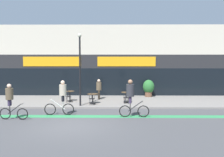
{
  "coord_description": "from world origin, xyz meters",
  "views": [
    {
      "loc": [
        2.23,
        -12.95,
        3.48
      ],
      "look_at": [
        2.03,
        6.86,
        1.88
      ],
      "focal_mm": 42.0,
      "sensor_mm": 36.0,
      "label": 1
    }
  ],
  "objects_px": {
    "cafe_chair_2_near": "(126,97)",
    "cyclist_2": "(11,99)",
    "bistro_table_2": "(126,95)",
    "cyclist_0": "(62,95)",
    "cyclist_1": "(131,95)",
    "cafe_chair_1_near": "(92,98)",
    "lamp_post": "(80,64)",
    "bistro_table_0": "(70,94)",
    "bistro_table_1": "(92,96)",
    "pedestrian_near_end": "(99,87)",
    "planter_pot": "(149,88)",
    "cafe_chair_0_near": "(68,96)"
  },
  "relations": [
    {
      "from": "lamp_post",
      "to": "pedestrian_near_end",
      "type": "xyz_separation_m",
      "value": [
        1.13,
        2.87,
        -1.94
      ]
    },
    {
      "from": "bistro_table_2",
      "to": "cyclist_2",
      "type": "relative_size",
      "value": 0.38
    },
    {
      "from": "cafe_chair_2_near",
      "to": "cyclist_2",
      "type": "distance_m",
      "value": 8.0
    },
    {
      "from": "cafe_chair_2_near",
      "to": "pedestrian_near_end",
      "type": "relative_size",
      "value": 0.56
    },
    {
      "from": "cafe_chair_1_near",
      "to": "cyclist_1",
      "type": "relative_size",
      "value": 0.41
    },
    {
      "from": "cyclist_1",
      "to": "bistro_table_2",
      "type": "bearing_deg",
      "value": 93.07
    },
    {
      "from": "pedestrian_near_end",
      "to": "bistro_table_2",
      "type": "bearing_deg",
      "value": 131.6
    },
    {
      "from": "bistro_table_0",
      "to": "lamp_post",
      "type": "bearing_deg",
      "value": -60.98
    },
    {
      "from": "bistro_table_1",
      "to": "cyclist_1",
      "type": "distance_m",
      "value": 4.66
    },
    {
      "from": "cyclist_1",
      "to": "pedestrian_near_end",
      "type": "xyz_separation_m",
      "value": [
        -2.23,
        5.83,
        -0.23
      ]
    },
    {
      "from": "bistro_table_0",
      "to": "cafe_chair_2_near",
      "type": "relative_size",
      "value": 0.86
    },
    {
      "from": "bistro_table_0",
      "to": "bistro_table_2",
      "type": "relative_size",
      "value": 1.01
    },
    {
      "from": "cafe_chair_1_near",
      "to": "lamp_post",
      "type": "distance_m",
      "value": 2.52
    },
    {
      "from": "lamp_post",
      "to": "pedestrian_near_end",
      "type": "bearing_deg",
      "value": 68.56
    },
    {
      "from": "cyclist_1",
      "to": "pedestrian_near_end",
      "type": "height_order",
      "value": "cyclist_1"
    },
    {
      "from": "cafe_chair_2_near",
      "to": "planter_pot",
      "type": "bearing_deg",
      "value": -33.3
    },
    {
      "from": "bistro_table_1",
      "to": "cafe_chair_1_near",
      "type": "bearing_deg",
      "value": -89.41
    },
    {
      "from": "cyclist_1",
      "to": "pedestrian_near_end",
      "type": "distance_m",
      "value": 6.25
    },
    {
      "from": "cafe_chair_1_near",
      "to": "cyclist_2",
      "type": "xyz_separation_m",
      "value": [
        -4.21,
        -3.86,
        0.53
      ]
    },
    {
      "from": "bistro_table_2",
      "to": "cyclist_1",
      "type": "relative_size",
      "value": 0.35
    },
    {
      "from": "cafe_chair_0_near",
      "to": "cafe_chair_2_near",
      "type": "distance_m",
      "value": 4.34
    },
    {
      "from": "lamp_post",
      "to": "cafe_chair_1_near",
      "type": "bearing_deg",
      "value": 17.37
    },
    {
      "from": "cyclist_1",
      "to": "cyclist_2",
      "type": "relative_size",
      "value": 1.09
    },
    {
      "from": "lamp_post",
      "to": "pedestrian_near_end",
      "type": "height_order",
      "value": "lamp_post"
    },
    {
      "from": "bistro_table_2",
      "to": "cafe_chair_0_near",
      "type": "height_order",
      "value": "cafe_chair_0_near"
    },
    {
      "from": "bistro_table_1",
      "to": "cafe_chair_2_near",
      "type": "bearing_deg",
      "value": -2.21
    },
    {
      "from": "bistro_table_2",
      "to": "planter_pot",
      "type": "distance_m",
      "value": 3.51
    },
    {
      "from": "bistro_table_0",
      "to": "cyclist_0",
      "type": "distance_m",
      "value": 4.41
    },
    {
      "from": "cafe_chair_2_near",
      "to": "bistro_table_0",
      "type": "bearing_deg",
      "value": 72.54
    },
    {
      "from": "cyclist_1",
      "to": "cyclist_0",
      "type": "bearing_deg",
      "value": 174.47
    },
    {
      "from": "cyclist_0",
      "to": "cyclist_1",
      "type": "distance_m",
      "value": 4.18
    },
    {
      "from": "bistro_table_2",
      "to": "cyclist_2",
      "type": "height_order",
      "value": "cyclist_2"
    },
    {
      "from": "cyclist_1",
      "to": "lamp_post",
      "type": "bearing_deg",
      "value": 140.07
    },
    {
      "from": "cyclist_1",
      "to": "planter_pot",
      "type": "bearing_deg",
      "value": 76.4
    },
    {
      "from": "lamp_post",
      "to": "pedestrian_near_end",
      "type": "relative_size",
      "value": 3.11
    },
    {
      "from": "cafe_chair_2_near",
      "to": "cyclist_1",
      "type": "relative_size",
      "value": 0.41
    },
    {
      "from": "cafe_chair_0_near",
      "to": "bistro_table_0",
      "type": "bearing_deg",
      "value": 3.42
    },
    {
      "from": "bistro_table_0",
      "to": "cyclist_1",
      "type": "height_order",
      "value": "cyclist_1"
    },
    {
      "from": "bistro_table_0",
      "to": "bistro_table_2",
      "type": "xyz_separation_m",
      "value": [
        4.3,
        -0.52,
        -0.01
      ]
    },
    {
      "from": "cafe_chair_1_near",
      "to": "cafe_chair_2_near",
      "type": "xyz_separation_m",
      "value": [
        2.45,
        0.53,
        0.0
      ]
    },
    {
      "from": "pedestrian_near_end",
      "to": "cyclist_0",
      "type": "bearing_deg",
      "value": 56.7
    },
    {
      "from": "cafe_chair_1_near",
      "to": "cyclist_2",
      "type": "height_order",
      "value": "cyclist_2"
    },
    {
      "from": "cyclist_1",
      "to": "bistro_table_0",
      "type": "bearing_deg",
      "value": 133.65
    },
    {
      "from": "bistro_table_1",
      "to": "cafe_chair_0_near",
      "type": "bearing_deg",
      "value": 166.97
    },
    {
      "from": "bistro_table_0",
      "to": "bistro_table_2",
      "type": "height_order",
      "value": "bistro_table_0"
    },
    {
      "from": "bistro_table_0",
      "to": "cyclist_0",
      "type": "height_order",
      "value": "cyclist_0"
    },
    {
      "from": "bistro_table_2",
      "to": "lamp_post",
      "type": "bearing_deg",
      "value": -156.58
    },
    {
      "from": "bistro_table_2",
      "to": "cafe_chair_2_near",
      "type": "height_order",
      "value": "cafe_chair_2_near"
    },
    {
      "from": "cafe_chair_0_near",
      "to": "planter_pot",
      "type": "distance_m",
      "value": 7.01
    },
    {
      "from": "bistro_table_2",
      "to": "bistro_table_1",
      "type": "bearing_deg",
      "value": -167.81
    }
  ]
}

